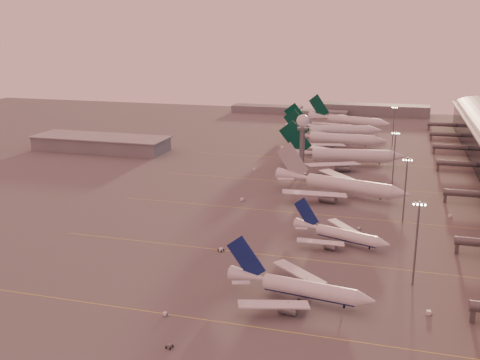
# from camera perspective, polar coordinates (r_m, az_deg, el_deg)

# --- Properties ---
(ground) EXTENTS (700.00, 700.00, 0.00)m
(ground) POSITION_cam_1_polar(r_m,az_deg,el_deg) (177.61, -2.10, -8.37)
(ground) COLOR #525050
(ground) RESTS_ON ground
(taxiway_markings) EXTENTS (180.00, 185.25, 0.02)m
(taxiway_markings) POSITION_cam_1_polar(r_m,az_deg,el_deg) (223.30, 9.76, -3.57)
(taxiway_markings) COLOR #DED24E
(taxiway_markings) RESTS_ON ground
(hangar) EXTENTS (82.00, 27.00, 8.50)m
(hangar) POSITION_cam_1_polar(r_m,az_deg,el_deg) (347.09, -13.94, 3.66)
(hangar) COLOR slate
(hangar) RESTS_ON ground
(radar_tower) EXTENTS (6.40, 6.40, 31.10)m
(radar_tower) POSITION_cam_1_polar(r_m,az_deg,el_deg) (282.96, 6.37, 4.90)
(radar_tower) COLOR #585A5F
(radar_tower) RESTS_ON ground
(mast_a) EXTENTS (3.60, 0.56, 25.00)m
(mast_a) POSITION_cam_1_polar(r_m,az_deg,el_deg) (165.10, 17.48, -5.83)
(mast_a) COLOR #585A5F
(mast_a) RESTS_ON ground
(mast_b) EXTENTS (3.60, 0.56, 25.00)m
(mast_b) POSITION_cam_1_polar(r_m,az_deg,el_deg) (217.41, 16.44, -0.72)
(mast_b) COLOR #585A5F
(mast_b) RESTS_ON ground
(mast_c) EXTENTS (3.60, 0.56, 25.00)m
(mast_c) POSITION_cam_1_polar(r_m,az_deg,el_deg) (270.82, 15.39, 2.43)
(mast_c) COLOR #585A5F
(mast_c) RESTS_ON ground
(mast_d) EXTENTS (3.60, 0.56, 25.00)m
(mast_d) POSITION_cam_1_polar(r_m,az_deg,el_deg) (359.31, 15.33, 5.47)
(mast_d) COLOR #585A5F
(mast_d) RESTS_ON ground
(distant_horizon) EXTENTS (165.00, 37.50, 9.00)m
(distant_horizon) POSITION_cam_1_polar(r_m,az_deg,el_deg) (486.91, 10.16, 7.02)
(distant_horizon) COLOR slate
(distant_horizon) RESTS_ON ground
(narrowbody_near) EXTENTS (41.37, 32.82, 16.21)m
(narrowbody_near) POSITION_cam_1_polar(r_m,az_deg,el_deg) (153.59, 6.00, -11.04)
(narrowbody_near) COLOR silver
(narrowbody_near) RESTS_ON ground
(narrowbody_mid) EXTENTS (34.28, 26.87, 13.95)m
(narrowbody_mid) POSITION_cam_1_polar(r_m,az_deg,el_deg) (194.15, 10.15, -5.61)
(narrowbody_mid) COLOR silver
(narrowbody_mid) RESTS_ON ground
(widebody_white) EXTENTS (59.81, 47.29, 21.55)m
(widebody_white) POSITION_cam_1_polar(r_m,az_deg,el_deg) (248.26, 10.12, -0.77)
(widebody_white) COLOR silver
(widebody_white) RESTS_ON ground
(greentail_a) EXTENTS (65.81, 52.75, 24.04)m
(greentail_a) POSITION_cam_1_polar(r_m,az_deg,el_deg) (303.22, 10.35, 2.22)
(greentail_a) COLOR silver
(greentail_a) RESTS_ON ground
(greentail_b) EXTENTS (63.17, 51.04, 22.95)m
(greentail_b) POSITION_cam_1_polar(r_m,az_deg,el_deg) (349.87, 9.60, 3.94)
(greentail_b) COLOR silver
(greentail_b) RESTS_ON ground
(greentail_c) EXTENTS (63.87, 51.12, 23.41)m
(greentail_c) POSITION_cam_1_polar(r_m,az_deg,el_deg) (379.36, 9.46, 4.82)
(greentail_c) COLOR silver
(greentail_c) RESTS_ON ground
(greentail_d) EXTENTS (61.88, 49.18, 23.29)m
(greentail_d) POSITION_cam_1_polar(r_m,az_deg,el_deg) (421.25, 10.95, 5.77)
(greentail_d) COLOR silver
(greentail_d) RESTS_ON ground
(gsv_truck_a) EXTENTS (4.83, 1.88, 1.95)m
(gsv_truck_a) POSITION_cam_1_polar(r_m,az_deg,el_deg) (147.83, -7.48, -13.20)
(gsv_truck_a) COLOR white
(gsv_truck_a) RESTS_ON ground
(gsv_tug_near) EXTENTS (2.45, 3.43, 0.89)m
(gsv_tug_near) POSITION_cam_1_polar(r_m,az_deg,el_deg) (134.98, -7.18, -16.43)
(gsv_tug_near) COLOR slate
(gsv_tug_near) RESTS_ON ground
(gsv_catering_a) EXTENTS (5.69, 3.51, 4.34)m
(gsv_catering_a) POSITION_cam_1_polar(r_m,az_deg,el_deg) (154.46, 18.74, -12.13)
(gsv_catering_a) COLOR white
(gsv_catering_a) RESTS_ON ground
(gsv_tug_mid) EXTENTS (4.12, 3.19, 1.03)m
(gsv_tug_mid) POSITION_cam_1_polar(r_m,az_deg,el_deg) (185.76, -1.95, -7.10)
(gsv_tug_mid) COLOR white
(gsv_tug_mid) RESTS_ON ground
(gsv_truck_b) EXTENTS (5.14, 2.59, 1.98)m
(gsv_truck_b) POSITION_cam_1_polar(r_m,az_deg,el_deg) (208.96, 12.11, -4.73)
(gsv_truck_b) COLOR white
(gsv_truck_b) RESTS_ON ground
(gsv_truck_c) EXTENTS (5.89, 6.02, 2.50)m
(gsv_truck_c) POSITION_cam_1_polar(r_m,az_deg,el_deg) (238.16, 0.33, -1.83)
(gsv_truck_c) COLOR white
(gsv_truck_c) RESTS_ON ground
(gsv_catering_b) EXTENTS (5.84, 3.50, 4.47)m
(gsv_catering_b) POSITION_cam_1_polar(r_m,az_deg,el_deg) (231.73, 20.63, -3.08)
(gsv_catering_b) COLOR white
(gsv_catering_b) RESTS_ON ground
(gsv_tug_far) EXTENTS (4.23, 4.65, 1.14)m
(gsv_tug_far) POSITION_cam_1_polar(r_m,az_deg,el_deg) (268.98, 8.25, -0.15)
(gsv_tug_far) COLOR white
(gsv_tug_far) RESTS_ON ground
(gsv_truck_d) EXTENTS (2.80, 6.31, 2.47)m
(gsv_truck_d) POSITION_cam_1_polar(r_m,az_deg,el_deg) (289.24, 1.46, 1.23)
(gsv_truck_d) COLOR white
(gsv_truck_d) RESTS_ON ground
(gsv_tug_hangar) EXTENTS (4.01, 3.59, 0.98)m
(gsv_tug_hangar) POSITION_cam_1_polar(r_m,az_deg,el_deg) (322.78, 13.83, 2.12)
(gsv_tug_hangar) COLOR gold
(gsv_tug_hangar) RESTS_ON ground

